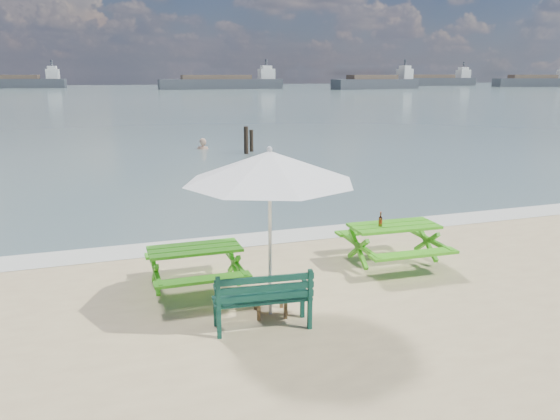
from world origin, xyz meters
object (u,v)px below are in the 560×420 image
object	(u,v)px
picnic_table_right	(393,245)
side_table	(270,303)
patio_umbrella	(270,167)
park_bench	(262,310)
swimmer	(203,158)
picnic_table_left	(195,269)
beer_bottle	(380,222)

from	to	relation	value
picnic_table_right	side_table	world-z (taller)	picnic_table_right
patio_umbrella	picnic_table_right	bearing A→B (deg)	25.14
park_bench	side_table	bearing A→B (deg)	57.69
picnic_table_right	swimmer	distance (m)	16.21
picnic_table_left	swimmer	size ratio (longest dim) A/B	0.87
beer_bottle	swimmer	world-z (taller)	beer_bottle
beer_bottle	park_bench	bearing A→B (deg)	-148.55
picnic_table_right	park_bench	size ratio (longest dim) A/B	1.33
side_table	swimmer	size ratio (longest dim) A/B	0.30
picnic_table_right	park_bench	xyz separation A→B (m)	(-2.91, -1.62, -0.11)
beer_bottle	picnic_table_left	bearing A→B (deg)	179.57
picnic_table_left	side_table	bearing A→B (deg)	-57.13
patio_umbrella	side_table	bearing A→B (deg)	0.00
park_bench	beer_bottle	xyz separation A→B (m)	(2.63, 1.61, 0.57)
patio_umbrella	park_bench	bearing A→B (deg)	-122.31
patio_umbrella	swimmer	xyz separation A→B (m)	(2.42, 17.45, -2.51)
park_bench	side_table	size ratio (longest dim) A/B	2.46
patio_umbrella	beer_bottle	world-z (taller)	patio_umbrella
picnic_table_left	park_bench	world-z (taller)	park_bench
picnic_table_left	picnic_table_right	bearing A→B (deg)	-0.24
side_table	beer_bottle	xyz separation A→B (m)	(2.40, 1.25, 0.66)
beer_bottle	patio_umbrella	bearing A→B (deg)	-152.53
picnic_table_right	beer_bottle	size ratio (longest dim) A/B	6.98
picnic_table_left	picnic_table_right	xyz separation A→B (m)	(3.50, -0.01, 0.03)
swimmer	side_table	bearing A→B (deg)	-97.91
side_table	beer_bottle	size ratio (longest dim) A/B	2.14
picnic_table_left	patio_umbrella	xyz separation A→B (m)	(0.82, -1.27, 1.77)
picnic_table_left	beer_bottle	world-z (taller)	beer_bottle
picnic_table_right	park_bench	world-z (taller)	park_bench
side_table	patio_umbrella	xyz separation A→B (m)	(0.00, 0.00, 1.94)
park_bench	picnic_table_right	bearing A→B (deg)	29.07
picnic_table_left	patio_umbrella	distance (m)	2.33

